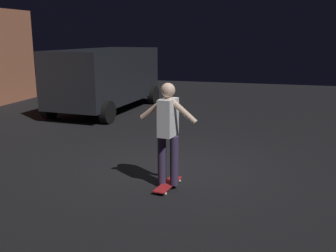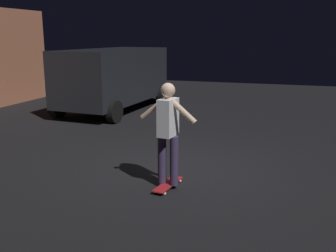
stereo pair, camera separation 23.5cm
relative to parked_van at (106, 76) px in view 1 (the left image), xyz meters
The scene contains 4 objects.
ground_plane 6.32m from the parked_van, 143.76° to the right, with size 28.00×28.00×0.00m, color black.
parked_van is the anchor object (origin of this frame).
skateboard_ridden 7.15m from the parked_van, 147.20° to the right, with size 0.80×0.30×0.07m.
skater 7.06m from the parked_van, 147.20° to the right, with size 0.41×0.98×1.67m.
Camera 1 is at (-6.64, -1.77, 2.45)m, focal length 40.97 mm.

